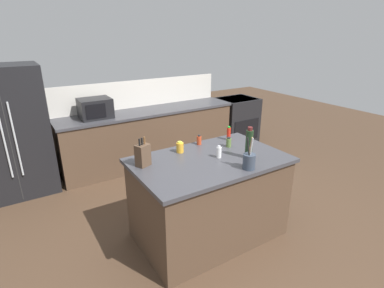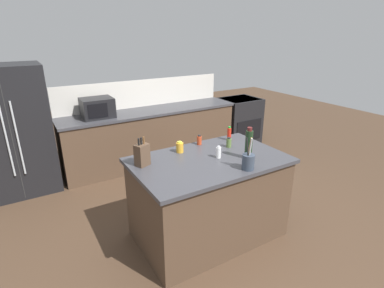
{
  "view_description": "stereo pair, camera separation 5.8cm",
  "coord_description": "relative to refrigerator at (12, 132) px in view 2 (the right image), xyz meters",
  "views": [
    {
      "loc": [
        -1.67,
        -2.32,
        2.19
      ],
      "look_at": [
        0.0,
        0.35,
        0.99
      ],
      "focal_mm": 28.0,
      "sensor_mm": 36.0,
      "label": 1
    },
    {
      "loc": [
        -1.62,
        -2.35,
        2.19
      ],
      "look_at": [
        0.0,
        0.35,
        0.99
      ],
      "focal_mm": 28.0,
      "sensor_mm": 36.0,
      "label": 2
    }
  ],
  "objects": [
    {
      "name": "utensil_crock",
      "position": [
        1.92,
        -2.65,
        0.13
      ],
      "size": [
        0.12,
        0.12,
        0.32
      ],
      "color": "#333D4C",
      "rests_on": "kitchen_island"
    },
    {
      "name": "wine_bottle",
      "position": [
        2.09,
        -2.44,
        0.21
      ],
      "size": [
        0.08,
        0.08,
        0.34
      ],
      "color": "black",
      "rests_on": "kitchen_island"
    },
    {
      "name": "spice_jar_oregano",
      "position": [
        2.12,
        -2.08,
        0.1
      ],
      "size": [
        0.06,
        0.06,
        0.11
      ],
      "color": "#567038",
      "rests_on": "kitchen_island"
    },
    {
      "name": "range_oven",
      "position": [
        3.97,
        -0.05,
        -0.43
      ],
      "size": [
        0.76,
        0.65,
        0.92
      ],
      "color": "black",
      "rests_on": "ground_plane"
    },
    {
      "name": "refrigerator",
      "position": [
        0.0,
        0.0,
        0.0
      ],
      "size": [
        0.99,
        0.75,
        1.79
      ],
      "color": "black",
      "rests_on": "ground_plane"
    },
    {
      "name": "microwave",
      "position": [
        1.17,
        -0.05,
        0.2
      ],
      "size": [
        0.46,
        0.39,
        0.3
      ],
      "color": "black",
      "rests_on": "back_counter_run"
    },
    {
      "name": "hot_sauce_bottle",
      "position": [
        2.27,
        -1.9,
        0.13
      ],
      "size": [
        0.05,
        0.05,
        0.17
      ],
      "color": "red",
      "rests_on": "kitchen_island"
    },
    {
      "name": "wall_backsplash",
      "position": [
        2.04,
        0.27,
        0.28
      ],
      "size": [
        2.97,
        0.03,
        0.46
      ],
      "primitive_type": "cube",
      "color": "beige",
      "rests_on": "back_counter_run"
    },
    {
      "name": "kitchen_island",
      "position": [
        1.74,
        -2.25,
        -0.42
      ],
      "size": [
        1.6,
        1.0,
        0.94
      ],
      "color": "#4C3828",
      "rests_on": "ground_plane"
    },
    {
      "name": "honey_jar",
      "position": [
        1.57,
        -1.93,
        0.11
      ],
      "size": [
        0.08,
        0.08,
        0.12
      ],
      "color": "gold",
      "rests_on": "kitchen_island"
    },
    {
      "name": "salt_shaker",
      "position": [
        1.84,
        -2.28,
        0.11
      ],
      "size": [
        0.05,
        0.05,
        0.13
      ],
      "color": "silver",
      "rests_on": "kitchen_island"
    },
    {
      "name": "back_counter_run",
      "position": [
        2.04,
        -0.05,
        -0.42
      ],
      "size": [
        3.01,
        0.66,
        0.94
      ],
      "color": "#4C3828",
      "rests_on": "ground_plane"
    },
    {
      "name": "knife_block",
      "position": [
        1.09,
        -2.04,
        0.16
      ],
      "size": [
        0.16,
        0.14,
        0.29
      ],
      "rotation": [
        0.0,
        0.0,
        0.38
      ],
      "color": "#4C3828",
      "rests_on": "kitchen_island"
    },
    {
      "name": "ground_plane",
      "position": [
        1.74,
        -2.25,
        -0.89
      ],
      "size": [
        14.0,
        14.0,
        0.0
      ],
      "primitive_type": "plane",
      "color": "#473323"
    },
    {
      "name": "spice_jar_paprika",
      "position": [
        1.87,
        -1.84,
        0.1
      ],
      "size": [
        0.05,
        0.05,
        0.12
      ],
      "color": "#B73D1E",
      "rests_on": "kitchen_island"
    }
  ]
}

